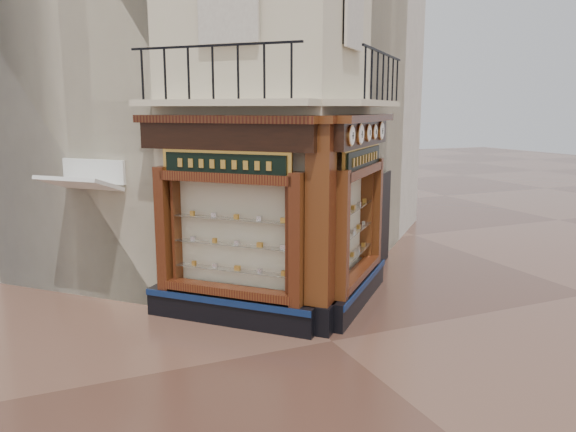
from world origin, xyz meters
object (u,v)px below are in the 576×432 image
corner_pilaster (320,230)px  signboard_right (363,158)px  clock_a (351,136)px  clock_b (360,134)px  clock_c (368,133)px  signboard_left (225,164)px  awning (88,306)px  clock_d (375,132)px  clock_e (381,131)px

corner_pilaster → signboard_right: corner_pilaster is taller
clock_a → signboard_right: 1.45m
clock_b → clock_a: bearing=-180.0°
clock_c → signboard_left: size_ratio=0.18×
clock_a → awning: size_ratio=0.24×
awning → clock_c: bearing=-157.8°
clock_b → signboard_right: (0.41, 0.56, -0.52)m
awning → signboard_right: bearing=-157.0°
awning → clock_b: bearing=-163.9°
clock_d → awning: 7.07m
clock_b → signboard_right: size_ratio=0.20×
clock_b → clock_e: (1.30, 1.30, -0.00)m
clock_c → signboard_left: (-2.97, 0.11, -0.52)m
clock_d → clock_c: bearing=180.0°
clock_a → clock_c: (0.93, 0.93, 0.00)m
clock_d → signboard_left: size_ratio=0.17×
corner_pilaster → clock_b: size_ratio=9.85×
clock_c → signboard_right: (-0.05, 0.11, -0.52)m
clock_b → clock_c: size_ratio=1.15×
clock_d → signboard_left: (-3.36, -0.28, -0.52)m
clock_b → clock_c: (0.46, 0.46, -0.00)m
corner_pilaster → clock_a: (0.59, -0.02, 1.67)m
signboard_left → signboard_right: size_ratio=0.96×
clock_b → clock_d: 1.20m
clock_e → signboard_left: bearing=145.9°
awning → signboard_left: bearing=-176.8°
clock_b → clock_e: size_ratio=0.99×
clock_d → signboard_right: (-0.44, -0.28, -0.52)m
clock_d → signboard_left: clock_d is taller
corner_pilaster → signboard_left: 2.12m
corner_pilaster → signboard_left: bearing=100.2°
clock_c → awning: (-5.39, 2.26, -3.62)m
clock_e → awning: (-6.23, 1.42, -3.62)m
awning → signboard_left: size_ratio=0.82×
clock_c → clock_e: bearing=0.0°
signboard_right → clock_b: bearing=-170.9°
clock_b → clock_c: clock_b is taller
clock_c → clock_b: bearing=180.0°
corner_pilaster → clock_d: (1.90, 1.30, 1.67)m
corner_pilaster → clock_c: (1.51, 0.91, 1.67)m
clock_d → clock_e: bearing=0.0°
awning → signboard_left: signboard_left is taller
clock_d → clock_e: (0.45, 0.45, -0.00)m
clock_e → awning: bearing=122.2°
clock_b → clock_d: (0.85, 0.85, -0.00)m
clock_b → clock_e: bearing=0.0°
corner_pilaster → clock_d: bearing=-10.7°
clock_c → signboard_right: 0.53m
corner_pilaster → clock_a: 1.77m
corner_pilaster → clock_b: bearing=-21.9°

